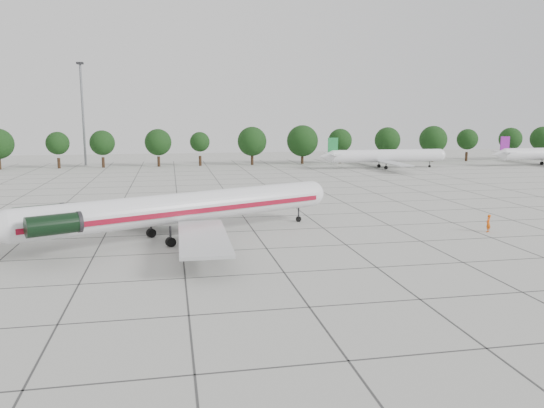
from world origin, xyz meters
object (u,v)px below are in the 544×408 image
Objects in this scene: ground_crew at (488,223)px; floodlight_mast at (83,108)px; bg_airliner_d at (386,156)px; main_airliner at (165,209)px.

floodlight_mast reaches higher than ground_crew.
floodlight_mast is (-55.20, 89.39, 13.31)m from ground_crew.
floodlight_mast is (-71.79, 21.56, 11.37)m from bg_airliner_d.
main_airliner reaches higher than bg_airliner_d.
bg_airliner_d is (16.60, 67.83, 1.93)m from ground_crew.
main_airliner is 1.35× the size of bg_airliner_d.
floodlight_mast reaches higher than main_airliner.
bg_airliner_d is at bearing 27.64° from main_airliner.
ground_crew is 0.07× the size of bg_airliner_d.
ground_crew is at bearing -28.18° from main_airliner.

